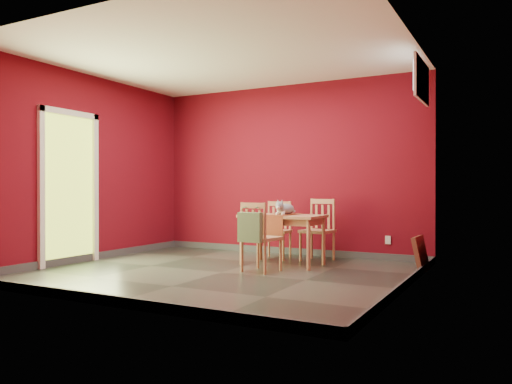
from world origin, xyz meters
The scene contains 13 objects.
ground centered at (0.00, 0.00, 0.00)m, with size 4.50×4.50×0.00m, color #2D342D.
room_shell centered at (0.00, 0.00, 0.05)m, with size 4.50×4.50×4.50m.
doorway centered at (-2.23, -0.40, 1.12)m, with size 0.06×1.01×2.13m.
window centered at (2.23, 1.00, 2.35)m, with size 0.05×0.90×0.50m.
outlet_plate centered at (1.60, 1.99, 0.30)m, with size 0.08×0.01×0.12m, color silver.
dining_table centered at (0.42, 0.91, 0.60)m, with size 1.11×0.66×0.69m.
table_runner centered at (0.42, 0.80, 0.64)m, with size 0.31×0.64×0.32m.
chair_far_left centered at (0.06, 1.47, 0.44)m, with size 0.44×0.44×0.85m.
chair_far_right centered at (0.70, 1.54, 0.46)m, with size 0.45×0.45×0.90m.
chair_near centered at (0.40, 0.25, 0.45)m, with size 0.46×0.46×0.87m.
tote_bag centered at (0.39, 0.04, 0.57)m, with size 0.31×0.18×0.43m.
cat centered at (0.45, 0.93, 0.79)m, with size 0.23×0.43×0.22m, color slate, non-canonical shape.
picture_frame centered at (2.19, 1.20, 0.22)m, with size 0.17×0.45×0.45m.
Camera 1 is at (3.28, -5.28, 1.04)m, focal length 35.00 mm.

